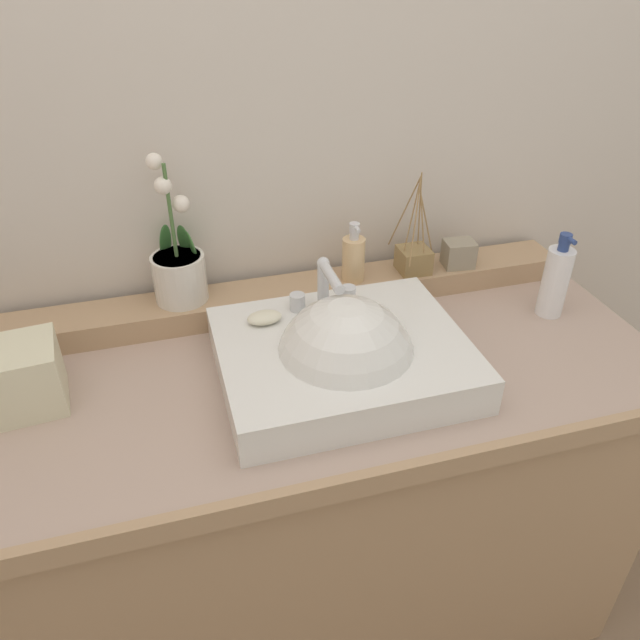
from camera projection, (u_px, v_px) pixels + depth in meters
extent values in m
cube|color=#80654D|center=(310.00, 618.00, 1.73)|extent=(3.08, 3.78, 0.10)
cube|color=beige|center=(256.00, 107.00, 1.34)|extent=(3.08, 0.20, 2.51)
cube|color=tan|center=(309.00, 511.00, 1.48)|extent=(1.44, 0.58, 0.81)
cube|color=tan|center=(307.00, 374.00, 1.25)|extent=(1.46, 0.61, 0.04)
cube|color=tan|center=(354.00, 485.00, 1.01)|extent=(1.46, 0.02, 0.04)
cube|color=tan|center=(280.00, 298.00, 1.41)|extent=(1.38, 0.11, 0.05)
cube|color=white|center=(342.00, 358.00, 1.20)|extent=(0.47, 0.39, 0.08)
sphere|color=white|center=(346.00, 365.00, 1.19)|extent=(0.27, 0.27, 0.27)
cylinder|color=silver|center=(323.00, 285.00, 1.26)|extent=(0.02, 0.02, 0.10)
cylinder|color=silver|center=(331.00, 276.00, 1.19)|extent=(0.02, 0.11, 0.02)
sphere|color=silver|center=(323.00, 263.00, 1.23)|extent=(0.03, 0.03, 0.03)
cylinder|color=silver|center=(297.00, 302.00, 1.27)|extent=(0.03, 0.03, 0.04)
cylinder|color=silver|center=(348.00, 294.00, 1.29)|extent=(0.03, 0.03, 0.04)
ellipsoid|color=beige|center=(264.00, 318.00, 1.23)|extent=(0.07, 0.04, 0.02)
cylinder|color=silver|center=(180.00, 278.00, 1.33)|extent=(0.11, 0.11, 0.10)
cylinder|color=tan|center=(177.00, 259.00, 1.30)|extent=(0.10, 0.10, 0.01)
cylinder|color=#476B38|center=(170.00, 212.00, 1.24)|extent=(0.01, 0.01, 0.20)
ellipsoid|color=#387033|center=(165.00, 242.00, 1.32)|extent=(0.04, 0.04, 0.09)
ellipsoid|color=#387033|center=(192.00, 246.00, 1.31)|extent=(0.03, 0.03, 0.07)
ellipsoid|color=#387033|center=(184.00, 241.00, 1.32)|extent=(0.04, 0.04, 0.08)
sphere|color=white|center=(181.00, 204.00, 1.25)|extent=(0.04, 0.04, 0.04)
sphere|color=white|center=(163.00, 186.00, 1.21)|extent=(0.04, 0.04, 0.04)
sphere|color=white|center=(154.00, 161.00, 1.20)|extent=(0.03, 0.03, 0.03)
cylinder|color=#E2BB86|center=(353.00, 259.00, 1.40)|extent=(0.05, 0.05, 0.10)
cylinder|color=silver|center=(354.00, 235.00, 1.37)|extent=(0.02, 0.02, 0.02)
cylinder|color=silver|center=(354.00, 228.00, 1.36)|extent=(0.02, 0.02, 0.02)
cylinder|color=silver|center=(357.00, 229.00, 1.34)|extent=(0.01, 0.03, 0.01)
cube|color=olive|center=(414.00, 260.00, 1.45)|extent=(0.07, 0.07, 0.06)
cylinder|color=#9E7A4C|center=(426.00, 221.00, 1.40)|extent=(0.05, 0.00, 0.15)
cylinder|color=#9E7A4C|center=(420.00, 212.00, 1.39)|extent=(0.02, 0.03, 0.19)
cylinder|color=#9E7A4C|center=(404.00, 212.00, 1.40)|extent=(0.04, 0.06, 0.19)
cylinder|color=#9E7A4C|center=(412.00, 217.00, 1.38)|extent=(0.03, 0.01, 0.19)
cylinder|color=#9E7A4C|center=(415.00, 222.00, 1.36)|extent=(0.04, 0.06, 0.19)
cylinder|color=#9E7A4C|center=(422.00, 222.00, 1.38)|extent=(0.02, 0.03, 0.16)
cube|color=gray|center=(459.00, 254.00, 1.47)|extent=(0.08, 0.06, 0.06)
cylinder|color=white|center=(555.00, 282.00, 1.37)|extent=(0.06, 0.06, 0.16)
cylinder|color=navy|center=(564.00, 246.00, 1.32)|extent=(0.02, 0.02, 0.02)
cylinder|color=navy|center=(566.00, 238.00, 1.31)|extent=(0.03, 0.03, 0.02)
cylinder|color=navy|center=(571.00, 240.00, 1.29)|extent=(0.01, 0.03, 0.01)
cube|color=beige|center=(24.00, 377.00, 1.11)|extent=(0.14, 0.14, 0.13)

